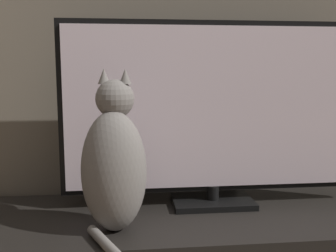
% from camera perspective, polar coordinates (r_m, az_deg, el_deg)
% --- Properties ---
extents(tv, '(1.05, 0.17, 0.64)m').
position_cam_1_polar(tv, '(1.36, 6.66, 2.00)').
color(tv, black).
rests_on(tv, tv_stand).
extents(cat, '(0.22, 0.33, 0.48)m').
position_cam_1_polar(cat, '(1.17, -7.80, -5.53)').
color(cat, gray).
rests_on(cat, tv_stand).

